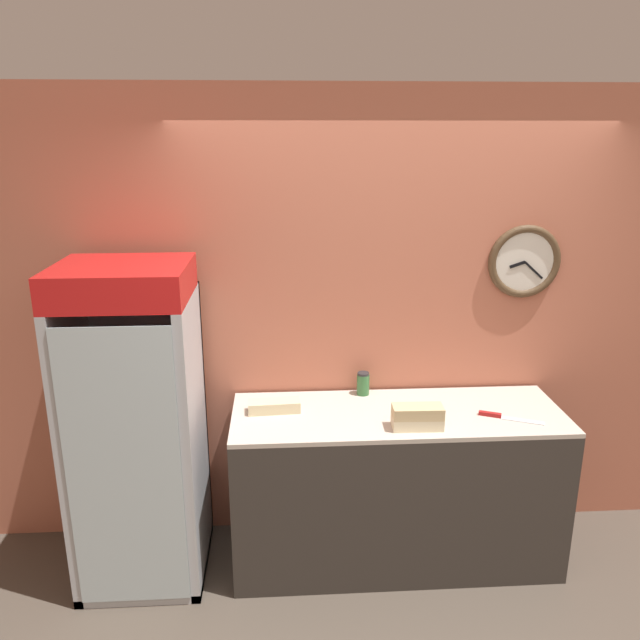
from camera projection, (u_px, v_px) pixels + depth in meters
The scene contains 8 objects.
wall_back at pixel (391, 321), 3.73m from camera, with size 5.20×0.10×2.70m.
prep_counter at pixel (395, 485), 3.63m from camera, with size 1.86×0.65×0.93m.
beverage_cooler at pixel (138, 409), 3.42m from camera, with size 0.67×0.69×1.81m.
sandwich_stack_bottom at pixel (417, 422), 3.30m from camera, with size 0.27×0.12×0.06m.
sandwich_stack_middle at pixel (418, 412), 3.28m from camera, with size 0.27×0.12×0.06m.
sandwich_flat_left at pixel (274, 406), 3.49m from camera, with size 0.30×0.12×0.06m.
chefs_knife at pixel (502, 416), 3.42m from camera, with size 0.33×0.17×0.02m.
condiment_jar at pixel (363, 384), 3.72m from camera, with size 0.08×0.08×0.14m.
Camera 1 is at (-0.64, -2.29, 2.44)m, focal length 35.00 mm.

